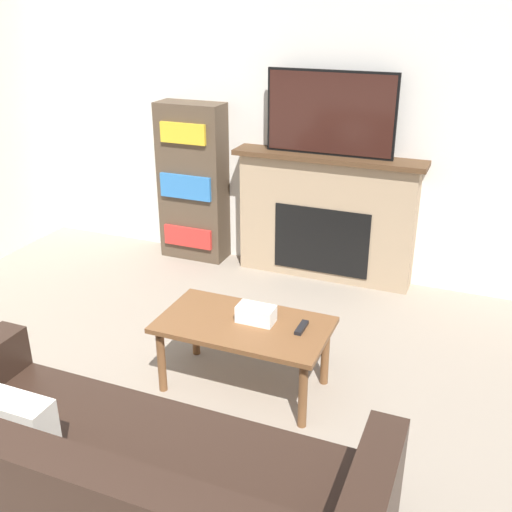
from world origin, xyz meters
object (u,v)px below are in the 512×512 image
(couch, at_px, (122,501))
(coffee_table, at_px, (244,332))
(fireplace, at_px, (326,217))
(tv, at_px, (330,114))
(bookshelf, at_px, (193,183))

(couch, distance_m, coffee_table, 1.27)
(fireplace, height_order, coffee_table, fireplace)
(tv, xyz_separation_m, couch, (-0.01, -2.96, -1.09))
(tv, bearing_deg, couch, -90.13)
(fireplace, relative_size, tv, 1.52)
(coffee_table, relative_size, bookshelf, 0.73)
(couch, bearing_deg, tv, 89.87)
(fireplace, distance_m, coffee_table, 1.71)
(couch, xyz_separation_m, coffee_table, (0.01, 1.27, 0.11))
(fireplace, bearing_deg, bookshelf, -178.94)
(fireplace, height_order, couch, fireplace)
(fireplace, xyz_separation_m, coffee_table, (-0.00, -1.71, -0.14))
(fireplace, distance_m, couch, 2.99)
(fireplace, relative_size, bookshelf, 1.12)
(couch, bearing_deg, bookshelf, 112.07)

